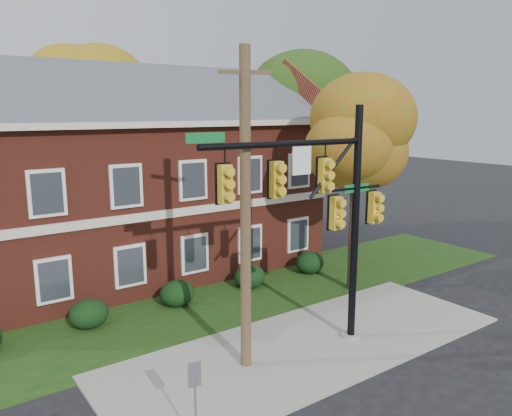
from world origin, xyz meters
TOP-DOWN VIEW (x-y plane):
  - ground at (0.00, 0.00)m, footprint 120.00×120.00m
  - sidewalk at (0.00, 1.00)m, footprint 14.00×5.00m
  - grass_strip at (0.00, 6.00)m, footprint 30.00×6.00m
  - apartment_building at (-2.00, 11.95)m, footprint 18.80×8.80m
  - hedge_left at (-5.50, 6.70)m, footprint 1.40×1.26m
  - hedge_center at (-2.00, 6.70)m, footprint 1.40×1.26m
  - hedge_right at (1.50, 6.70)m, footprint 1.40×1.26m
  - hedge_far_right at (5.00, 6.70)m, footprint 1.40×1.26m
  - tree_near_right at (5.22, 3.87)m, footprint 4.50×4.25m
  - tree_right_rear at (9.31, 12.81)m, footprint 6.30×5.95m
  - tree_far_rear at (-0.66, 19.79)m, footprint 6.84×6.46m
  - traffic_signal at (0.06, 0.69)m, footprint 7.02×0.74m
  - utility_pole at (-2.50, 1.13)m, footprint 1.38×0.69m
  - sign_post at (-5.50, -1.21)m, footprint 0.31×0.10m

SIDE VIEW (x-z plane):
  - ground at x=0.00m, z-range 0.00..0.00m
  - grass_strip at x=0.00m, z-range 0.00..0.04m
  - sidewalk at x=0.00m, z-range 0.00..0.08m
  - hedge_left at x=-5.50m, z-range 0.00..1.05m
  - hedge_center at x=-2.00m, z-range 0.00..1.05m
  - hedge_right at x=1.50m, z-range 0.00..1.05m
  - hedge_far_right at x=5.00m, z-range 0.00..1.05m
  - sign_post at x=-5.50m, z-range 0.38..2.48m
  - utility_pole at x=-2.50m, z-range 0.07..9.47m
  - traffic_signal at x=0.06m, z-range 0.94..8.78m
  - apartment_building at x=-2.00m, z-range 0.12..9.86m
  - tree_near_right at x=5.22m, z-range 2.38..10.96m
  - tree_right_rear at x=9.31m, z-range 2.81..13.43m
  - tree_far_rear at x=-0.66m, z-range 3.08..14.60m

